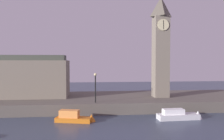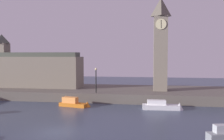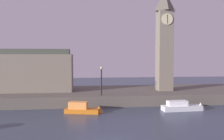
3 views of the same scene
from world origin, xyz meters
name	(u,v)px [view 2 (image 2 of 3)]	position (x,y,z in m)	size (l,w,h in m)	color
ground_plane	(58,132)	(0.00, 0.00, 0.00)	(120.00, 120.00, 0.00)	#384256
far_embankment	(99,93)	(0.00, 20.00, 0.75)	(70.00, 12.00, 1.50)	#5B544C
clock_tower	(160,43)	(10.51, 18.88, 9.36)	(2.41, 2.45, 15.20)	slate
parliament_hall	(34,69)	(-12.39, 20.59, 4.70)	(16.38, 5.08, 9.79)	slate
streetlamp	(96,77)	(0.51, 15.03, 3.92)	(0.36, 0.36, 3.88)	black
boat_ferry_white	(165,106)	(10.81, 11.39, 0.44)	(5.66, 1.72, 1.51)	silver
boat_patrol_orange	(76,103)	(-1.68, 11.44, 0.46)	(4.89, 2.21, 1.58)	orange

